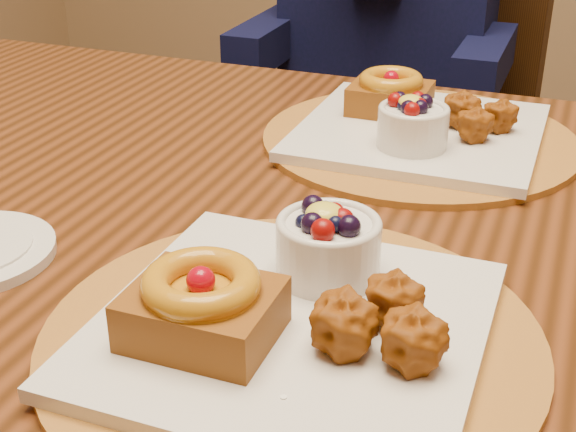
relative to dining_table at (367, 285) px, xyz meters
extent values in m
cube|color=#341909|center=(0.00, 0.00, 0.06)|extent=(1.60, 0.90, 0.04)
cylinder|color=#341909|center=(-0.72, 0.37, -0.32)|extent=(0.06, 0.06, 0.71)
cylinder|color=brown|center=(0.00, -0.22, 0.08)|extent=(0.38, 0.38, 0.01)
cube|color=silver|center=(0.00, -0.22, 0.09)|extent=(0.28, 0.28, 0.01)
cube|color=#4B2007|center=(-0.05, -0.26, 0.12)|extent=(0.10, 0.08, 0.04)
torus|color=#A05E09|center=(-0.05, -0.26, 0.14)|extent=(0.08, 0.08, 0.02)
sphere|color=maroon|center=(-0.05, -0.26, 0.14)|extent=(0.02, 0.02, 0.02)
sphere|color=#834209|center=(0.07, -0.20, 0.12)|extent=(0.04, 0.04, 0.04)
sphere|color=#834209|center=(0.05, -0.24, 0.12)|extent=(0.04, 0.04, 0.04)
sphere|color=#834209|center=(0.10, -0.24, 0.12)|extent=(0.04, 0.04, 0.04)
cylinder|color=silver|center=(0.00, -0.15, 0.12)|extent=(0.08, 0.08, 0.05)
torus|color=silver|center=(0.00, -0.15, 0.14)|extent=(0.08, 0.08, 0.01)
ellipsoid|color=gold|center=(0.00, -0.15, 0.15)|extent=(0.03, 0.03, 0.02)
cylinder|color=brown|center=(0.00, 0.22, 0.08)|extent=(0.38, 0.38, 0.01)
cube|color=silver|center=(0.00, 0.22, 0.09)|extent=(0.28, 0.28, 0.01)
cube|color=#4B2007|center=(-0.05, 0.26, 0.11)|extent=(0.10, 0.08, 0.04)
torus|color=#A05E09|center=(-0.05, 0.26, 0.14)|extent=(0.08, 0.08, 0.02)
sphere|color=maroon|center=(-0.05, 0.26, 0.14)|extent=(0.02, 0.02, 0.02)
sphere|color=#834209|center=(0.07, 0.20, 0.11)|extent=(0.04, 0.04, 0.04)
sphere|color=#834209|center=(0.04, 0.24, 0.11)|extent=(0.04, 0.04, 0.04)
sphere|color=#834209|center=(0.09, 0.24, 0.11)|extent=(0.04, 0.04, 0.04)
cylinder|color=silver|center=(0.00, 0.15, 0.12)|extent=(0.08, 0.08, 0.04)
torus|color=silver|center=(0.00, 0.15, 0.14)|extent=(0.08, 0.08, 0.01)
ellipsoid|color=gold|center=(0.00, 0.15, 0.15)|extent=(0.03, 0.03, 0.02)
cube|color=black|center=(-0.19, 0.78, -0.19)|extent=(0.58, 0.58, 0.04)
cylinder|color=black|center=(-0.44, 0.63, -0.44)|extent=(0.04, 0.04, 0.47)
cylinder|color=black|center=(-0.04, 0.53, -0.44)|extent=(0.04, 0.04, 0.47)
cylinder|color=black|center=(-0.34, 1.03, -0.44)|extent=(0.04, 0.04, 0.47)
cylinder|color=black|center=(0.06, 0.93, -0.44)|extent=(0.04, 0.04, 0.47)
cube|color=black|center=(-0.14, 0.99, 0.06)|extent=(0.47, 0.15, 0.50)
cube|color=black|center=(-0.20, 0.84, 0.07)|extent=(0.39, 0.20, 0.56)
cube|color=black|center=(-0.40, 0.72, 0.05)|extent=(0.07, 0.28, 0.07)
cube|color=black|center=(0.01, 0.72, 0.05)|extent=(0.07, 0.28, 0.07)
camera|label=1|loc=(0.18, -0.69, 0.43)|focal=50.00mm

